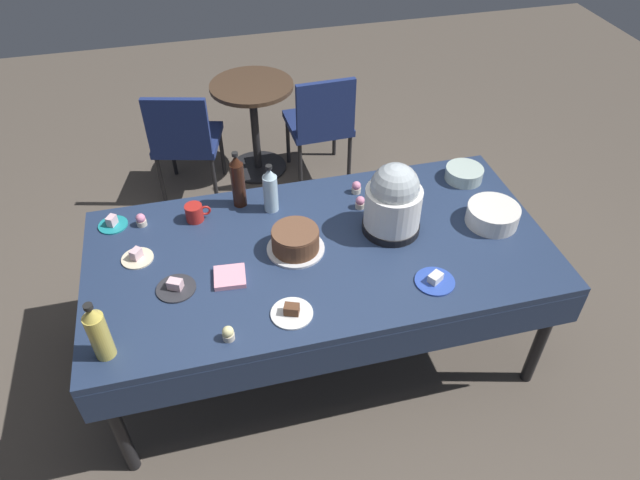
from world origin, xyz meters
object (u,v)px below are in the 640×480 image
Objects in this scene: maroon_chair_right at (321,120)px; cupcake_lemon at (360,203)px; cupcake_berry at (141,220)px; round_cafe_table at (254,112)px; cupcake_cocoa at (228,333)px; coffee_mug_black at (391,184)px; slow_cooker at (393,201)px; dessert_plate_white at (292,312)px; potluck_table at (320,257)px; soda_bottle_water at (270,190)px; dessert_plate_charcoal at (176,287)px; soda_bottle_ginger_ale at (98,332)px; maroon_chair_left at (185,137)px; glass_salad_bowl at (464,174)px; soda_bottle_cola at (238,181)px; ceramic_snack_bowl at (493,215)px; dessert_plate_cobalt at (435,280)px; dessert_plate_cream at (137,257)px; cupcake_rose at (356,187)px; frosted_layer_cake at (295,241)px; dessert_plate_teal at (113,223)px; coffee_mug_red at (195,213)px.

cupcake_lemon is at bearing -95.39° from maroon_chair_right.
cupcake_berry is 1.66m from round_cafe_table.
cupcake_cocoa is at bearing -101.00° from round_cafe_table.
coffee_mug_black is 0.17× the size of round_cafe_table.
slow_cooker is at bearing -91.14° from maroon_chair_right.
dessert_plate_white is at bearing 13.65° from cupcake_cocoa.
potluck_table is 0.43m from soda_bottle_water.
dessert_plate_charcoal is 0.43m from soda_bottle_ginger_ale.
potluck_table is at bearing 41.96° from cupcake_cocoa.
potluck_table is 2.59× the size of maroon_chair_left.
maroon_chair_right is (0.62, 1.97, -0.27)m from dessert_plate_white.
soda_bottle_ginger_ale is (-1.25, -0.65, 0.10)m from cupcake_lemon.
soda_bottle_water is at bearing -179.56° from glass_salad_bowl.
soda_bottle_cola is at bearing 126.73° from potluck_table.
ceramic_snack_bowl is 3.84× the size of cupcake_cocoa.
dessert_plate_charcoal is at bearing -123.88° from soda_bottle_cola.
dessert_plate_cobalt is 1.46m from cupcake_berry.
glass_salad_bowl is at bearing -57.08° from round_cafe_table.
round_cafe_table is (0.80, 1.70, -0.27)m from dessert_plate_cream.
coffee_mug_black reaches higher than round_cafe_table.
potluck_table is 0.49m from cupcake_rose.
cupcake_rose is 0.57× the size of coffee_mug_black.
dessert_plate_cream is 0.82× the size of dessert_plate_white.
dessert_plate_cream is at bearing -100.66° from maroon_chair_left.
frosted_layer_cake is at bearing 12.42° from dessert_plate_charcoal.
soda_bottle_cola reaches higher than cupcake_cocoa.
coffee_mug_black is 1.29m from maroon_chair_right.
dessert_plate_teal is 0.80m from soda_bottle_water.
dessert_plate_cream is at bearing -115.15° from round_cafe_table.
glass_salad_bowl is at bearing 30.10° from slow_cooker.
ceramic_snack_bowl is at bearing 17.00° from cupcake_cocoa.
cupcake_cocoa is 0.08× the size of maroon_chair_left.
slow_cooker reaches higher than coffee_mug_red.
ceramic_snack_bowl is 0.96× the size of soda_bottle_water.
glass_salad_bowl is 1.37m from maroon_chair_right.
slow_cooker reaches higher than dessert_plate_cobalt.
soda_bottle_cola reaches higher than frosted_layer_cake.
frosted_layer_cake reaches higher than coffee_mug_red.
soda_bottle_cola is (-1.22, 0.07, 0.11)m from glass_salad_bowl.
dessert_plate_charcoal is 1.02m from cupcake_lemon.
slow_cooker reaches higher than frosted_layer_cake.
dessert_plate_cobalt is 0.21× the size of maroon_chair_right.
dessert_plate_teal is at bearing 172.64° from coffee_mug_red.
soda_bottle_ginger_ale is 0.91× the size of soda_bottle_cola.
frosted_layer_cake reaches higher than dessert_plate_white.
soda_bottle_water reaches higher than dessert_plate_cream.
dessert_plate_cobalt is at bearing 2.27° from soda_bottle_ginger_ale.
ceramic_snack_bowl is 1.43× the size of dessert_plate_white.
glass_salad_bowl is 1.46m from coffee_mug_red.
round_cafe_table is at bearing 67.53° from soda_bottle_ginger_ale.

